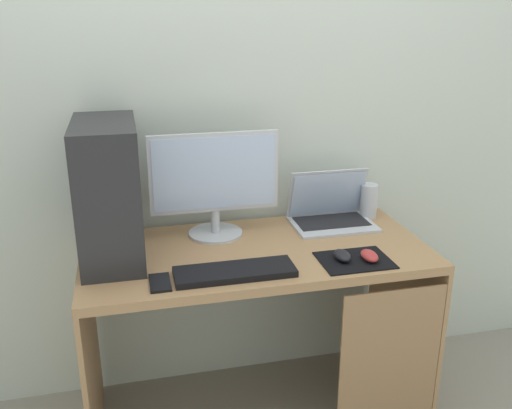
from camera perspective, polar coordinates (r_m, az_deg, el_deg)
wall_back at (r=2.35m, az=-2.00°, el=10.90°), size 4.00×0.05×2.60m
desk at (r=2.23m, az=0.51°, el=-8.51°), size 1.32×0.63×0.77m
pc_tower at (r=2.08m, az=-14.76°, el=1.27°), size 0.22×0.44×0.51m
monitor at (r=2.22m, az=-4.24°, el=2.15°), size 0.51×0.22×0.42m
laptop at (r=2.41m, az=7.61°, el=-0.88°), size 0.34×0.25×0.23m
speaker at (r=2.50m, az=11.42°, el=0.34°), size 0.07×0.07×0.15m
keyboard at (r=1.95m, az=-2.18°, el=-6.86°), size 0.42×0.14×0.02m
mousepad at (r=2.09m, az=10.01°, el=-5.61°), size 0.26×0.20×0.00m
mouse_left at (r=2.08m, az=8.78°, el=-5.15°), size 0.06×0.10×0.03m
mouse_right at (r=2.09m, az=11.46°, el=-5.13°), size 0.06×0.10×0.03m
cell_phone at (r=1.92m, az=-9.75°, el=-7.85°), size 0.07×0.13×0.01m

